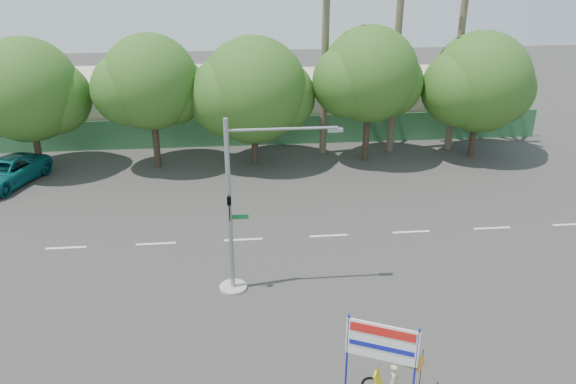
{
  "coord_description": "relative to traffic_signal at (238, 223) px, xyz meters",
  "views": [
    {
      "loc": [
        -2.16,
        -15.06,
        12.49
      ],
      "look_at": [
        -0.17,
        5.35,
        3.5
      ],
      "focal_mm": 35.0,
      "sensor_mm": 36.0,
      "label": 1
    }
  ],
  "objects": [
    {
      "name": "ground",
      "position": [
        2.2,
        -3.98,
        -2.92
      ],
      "size": [
        120.0,
        120.0,
        0.0
      ],
      "primitive_type": "plane",
      "color": "#33302D",
      "rests_on": "ground"
    },
    {
      "name": "fence",
      "position": [
        2.2,
        17.52,
        -1.92
      ],
      "size": [
        38.0,
        0.08,
        2.0
      ],
      "primitive_type": "cube",
      "color": "#336B3D",
      "rests_on": "ground"
    },
    {
      "name": "building_left",
      "position": [
        -7.8,
        22.02,
        -0.92
      ],
      "size": [
        12.0,
        8.0,
        4.0
      ],
      "primitive_type": "cube",
      "color": "beige",
      "rests_on": "ground"
    },
    {
      "name": "building_right",
      "position": [
        10.2,
        22.02,
        -1.12
      ],
      "size": [
        14.0,
        8.0,
        3.6
      ],
      "primitive_type": "cube",
      "color": "beige",
      "rests_on": "ground"
    },
    {
      "name": "tree_far_left",
      "position": [
        -11.85,
        14.02,
        1.84
      ],
      "size": [
        7.14,
        6.0,
        7.96
      ],
      "color": "#473828",
      "rests_on": "ground"
    },
    {
      "name": "tree_left",
      "position": [
        -4.85,
        14.02,
        2.14
      ],
      "size": [
        6.66,
        5.6,
        8.07
      ],
      "color": "#473828",
      "rests_on": "ground"
    },
    {
      "name": "tree_center",
      "position": [
        1.14,
        14.02,
        1.55
      ],
      "size": [
        7.62,
        6.4,
        7.85
      ],
      "color": "#473828",
      "rests_on": "ground"
    },
    {
      "name": "tree_right",
      "position": [
        8.15,
        14.02,
        2.32
      ],
      "size": [
        6.9,
        5.8,
        8.36
      ],
      "color": "#473828",
      "rests_on": "ground"
    },
    {
      "name": "tree_far_right",
      "position": [
        15.15,
        14.02,
        1.73
      ],
      "size": [
        7.38,
        6.2,
        7.94
      ],
      "color": "#473828",
      "rests_on": "ground"
    },
    {
      "name": "palm_mid",
      "position": [
        14.2,
        15.52,
        6.48
      ],
      "size": [
        3.73,
        3.79,
        15.45
      ],
      "color": "#70604C",
      "rests_on": "ground"
    },
    {
      "name": "palm_short",
      "position": [
        5.7,
        15.52,
        5.94
      ],
      "size": [
        3.73,
        3.79,
        14.45
      ],
      "color": "#70604C",
      "rests_on": "ground"
    },
    {
      "name": "traffic_signal",
      "position": [
        0.0,
        0.0,
        0.0
      ],
      "size": [
        4.72,
        1.1,
        7.0
      ],
      "color": "gray",
      "rests_on": "ground"
    },
    {
      "name": "trike_billboard",
      "position": [
        4.18,
        -6.69,
        -1.71
      ],
      "size": [
        2.8,
        1.47,
        2.99
      ],
      "rotation": [
        0.0,
        0.0,
        -0.43
      ],
      "color": "black",
      "rests_on": "ground"
    },
    {
      "name": "pickup_truck",
      "position": [
        -13.01,
        11.92,
        -2.17
      ],
      "size": [
        4.28,
        5.93,
        1.5
      ],
      "primitive_type": "imported",
      "rotation": [
        0.0,
        0.0,
        -0.37
      ],
      "color": "#0E6267",
      "rests_on": "ground"
    }
  ]
}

